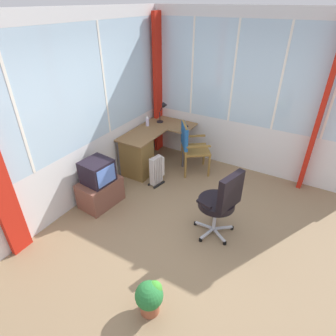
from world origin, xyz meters
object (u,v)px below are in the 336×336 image
at_px(office_chair, 222,200).
at_px(wooden_armchair, 189,143).
at_px(tv_remote, 185,126).
at_px(tv_on_stand, 100,185).
at_px(space_heater, 157,170).
at_px(desk_lamp, 164,109).
at_px(desk, 139,153).
at_px(spray_bottle, 147,121).
at_px(potted_plant, 150,297).

bearing_deg(office_chair, wooden_armchair, 40.98).
relative_size(tv_remote, tv_on_stand, 0.19).
distance_m(wooden_armchair, space_heater, 0.79).
height_order(desk_lamp, office_chair, desk_lamp).
bearing_deg(tv_remote, desk, 172.11).
relative_size(desk, office_chair, 1.39).
bearing_deg(spray_bottle, tv_remote, -60.89).
height_order(tv_remote, potted_plant, tv_remote).
height_order(desk, tv_remote, tv_remote).
relative_size(desk, tv_remote, 9.65).
height_order(tv_on_stand, potted_plant, tv_on_stand).
xyz_separation_m(spray_bottle, office_chair, (-1.31, -2.05, -0.23)).
bearing_deg(desk, office_chair, -112.82).
bearing_deg(tv_on_stand, desk_lamp, -0.38).
xyz_separation_m(office_chair, space_heater, (0.64, 1.41, -0.33)).
bearing_deg(office_chair, desk, 67.18).
xyz_separation_m(tv_remote, potted_plant, (-3.09, -1.20, -0.51)).
bearing_deg(space_heater, spray_bottle, 43.33).
bearing_deg(tv_remote, space_heater, -158.82).
bearing_deg(desk, wooden_armchair, -57.28).
distance_m(tv_on_stand, space_heater, 1.05).
bearing_deg(potted_plant, desk, 37.28).
distance_m(desk_lamp, wooden_armchair, 0.93).
bearing_deg(wooden_armchair, space_heater, 156.29).
relative_size(office_chair, space_heater, 1.89).
bearing_deg(desk, space_heater, -108.19).
relative_size(tv_remote, office_chair, 0.14).
distance_m(tv_remote, tv_on_stand, 2.06).
bearing_deg(wooden_armchair, desk_lamp, 63.72).
relative_size(tv_remote, spray_bottle, 0.69).
xyz_separation_m(desk_lamp, spray_bottle, (-0.36, 0.16, -0.16)).
bearing_deg(space_heater, desk, 71.81).
bearing_deg(spray_bottle, desk, -163.68).
xyz_separation_m(wooden_armchair, tv_on_stand, (-1.59, 0.77, -0.26)).
bearing_deg(tv_on_stand, desk, -0.02).
distance_m(desk, space_heater, 0.53).
bearing_deg(space_heater, tv_on_stand, 152.52).
bearing_deg(desk_lamp, wooden_armchair, -116.28).
bearing_deg(desk_lamp, office_chair, -131.55).
relative_size(spray_bottle, office_chair, 0.21).
bearing_deg(potted_plant, desk_lamp, 28.50).
bearing_deg(tv_remote, office_chair, -118.39).
bearing_deg(tv_remote, spray_bottle, 140.58).
bearing_deg(tv_on_stand, spray_bottle, 5.34).
xyz_separation_m(desk, spray_bottle, (0.51, 0.15, 0.44)).
bearing_deg(desk_lamp, spray_bottle, 155.45).
xyz_separation_m(desk, space_heater, (-0.16, -0.48, -0.13)).
bearing_deg(tv_remote, potted_plant, -137.27).
xyz_separation_m(desk_lamp, space_heater, (-1.03, -0.47, -0.72)).
relative_size(desk_lamp, potted_plant, 0.97).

